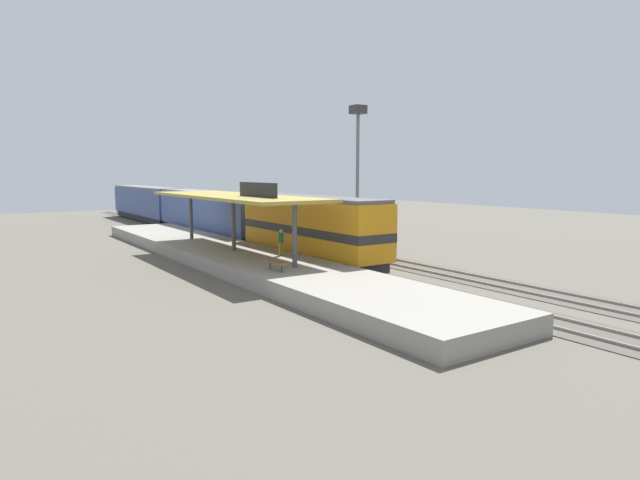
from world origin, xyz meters
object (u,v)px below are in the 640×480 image
Objects in this scene: platform_bench at (276,263)px; light_mast at (358,146)px; freight_car at (333,226)px; passenger_carriage_front at (209,213)px; passenger_carriage_rear at (146,203)px; person_waiting at (281,241)px; locomotive at (311,228)px.

light_mast reaches higher than platform_bench.
freight_car is at bearing -162.85° from light_mast.
platform_bench is 0.14× the size of freight_car.
platform_bench is 24.50m from passenger_carriage_front.
person_waiting is at bearing -94.37° from passenger_carriage_rear.
locomotive is 38.80m from passenger_carriage_rear.
locomotive reaches higher than passenger_carriage_rear.
platform_bench is at bearing -138.08° from freight_car.
light_mast is (7.80, -13.23, 6.08)m from passenger_carriage_front.
freight_car is (4.60, -14.21, -0.34)m from passenger_carriage_front.
locomotive is 8.44× the size of person_waiting.
passenger_carriage_front is 16.52m from light_mast.
passenger_carriage_front is 11.70× the size of person_waiting.
freight_car reaches higher than platform_bench.
freight_car reaches higher than person_waiting.
passenger_carriage_rear is at bearing 85.63° from person_waiting.
person_waiting is at bearing -158.42° from locomotive.
light_mast is at bearing 28.86° from person_waiting.
locomotive is at bearing -148.53° from light_mast.
passenger_carriage_front is at bearing 90.00° from locomotive.
freight_car is at bearing 33.12° from person_waiting.
locomotive is (6.00, 5.73, 1.07)m from platform_bench.
person_waiting is (-7.65, -4.99, -0.12)m from freight_car.
locomotive is 0.72× the size of passenger_carriage_rear.
passenger_carriage_front reaches higher than platform_bench.
passenger_carriage_rear is 1.71× the size of light_mast.
passenger_carriage_rear is at bearing 102.91° from light_mast.
passenger_carriage_rear is (0.00, 20.80, 0.00)m from passenger_carriage_front.
passenger_carriage_rear is at bearing 90.00° from locomotive.
passenger_carriage_front is at bearing 80.97° from person_waiting.
locomotive is 1.20× the size of freight_car.
locomotive is at bearing -90.00° from passenger_carriage_rear.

